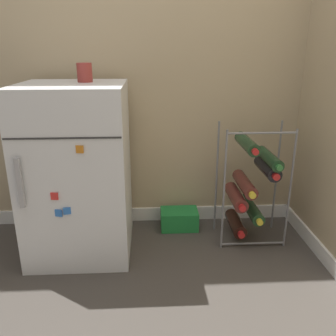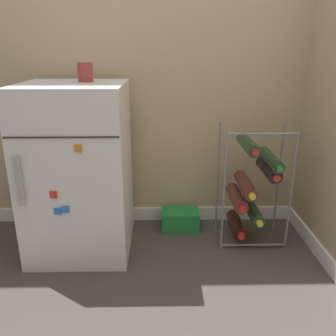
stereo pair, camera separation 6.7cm
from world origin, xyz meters
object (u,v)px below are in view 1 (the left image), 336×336
object	(u,v)px
mini_fridge	(78,171)
soda_box	(179,219)
wine_rack	(250,185)
fridge_top_cup	(85,73)

from	to	relation	value
mini_fridge	soda_box	xyz separation A→B (m)	(0.58, 0.20, -0.41)
mini_fridge	soda_box	distance (m)	0.74
wine_rack	soda_box	size ratio (longest dim) A/B	2.97
mini_fridge	wine_rack	distance (m)	0.99
soda_box	fridge_top_cup	bearing A→B (deg)	-165.57
mini_fridge	fridge_top_cup	xyz separation A→B (m)	(0.06, 0.07, 0.52)
soda_box	fridge_top_cup	distance (m)	1.07
soda_box	mini_fridge	bearing A→B (deg)	-160.61
mini_fridge	soda_box	size ratio (longest dim) A/B	3.97
soda_box	fridge_top_cup	world-z (taller)	fridge_top_cup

